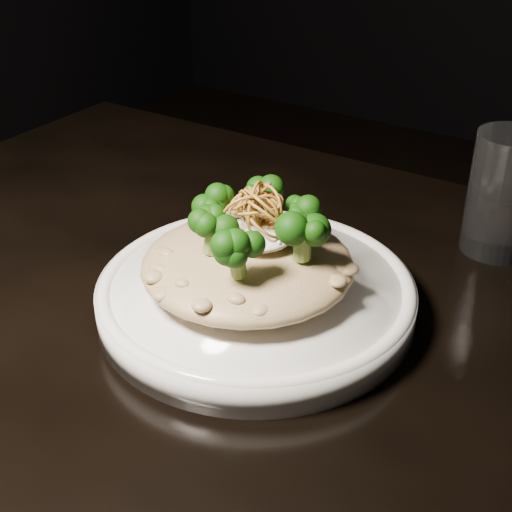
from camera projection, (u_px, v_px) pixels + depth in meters
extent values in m
cube|color=black|center=(269.00, 376.00, 0.58)|extent=(1.10, 0.80, 0.04)
cylinder|color=black|center=(131.00, 341.00, 1.23)|extent=(0.05, 0.05, 0.71)
cylinder|color=white|center=(256.00, 297.00, 0.61)|extent=(0.27, 0.27, 0.03)
ellipsoid|color=brown|center=(248.00, 264.00, 0.60)|extent=(0.18, 0.18, 0.04)
ellipsoid|color=white|center=(259.00, 234.00, 0.58)|extent=(0.06, 0.06, 0.02)
cylinder|color=silver|center=(504.00, 194.00, 0.68)|extent=(0.07, 0.07, 0.12)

